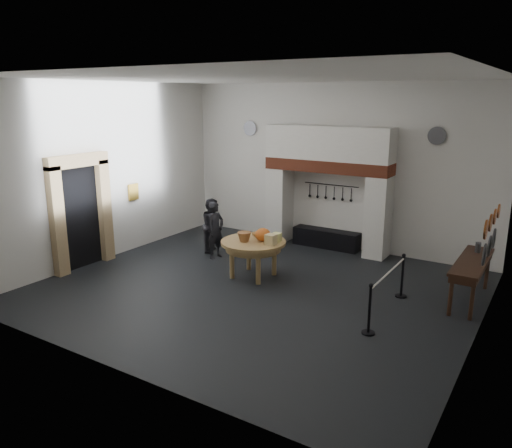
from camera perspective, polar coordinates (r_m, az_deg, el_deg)
The scene contains 39 objects.
floor at distance 11.12m, azimuth -0.00°, elevation -7.41°, with size 9.00×8.00×0.02m, color black.
ceiling at distance 10.33m, azimuth -0.00°, elevation 16.45°, with size 9.00×8.00×0.02m, color silver.
wall_back at distance 14.00m, azimuth 8.80°, elevation 6.52°, with size 9.00×0.02×4.50m, color silver.
wall_front at distance 7.49m, azimuth -16.50°, elevation -0.75°, with size 9.00×0.02×4.50m, color silver.
wall_left at distance 13.41m, azimuth -16.60°, elevation 5.74°, with size 0.02×8.00×4.50m, color silver.
wall_right at distance 9.00m, azimuth 25.06°, elevation 0.95°, with size 0.02×8.00×4.50m, color silver.
chimney_pier_left at distance 14.54m, azimuth 2.73°, elevation 2.26°, with size 0.55×0.70×2.15m, color silver.
chimney_pier_right at distance 13.38m, azimuth 13.80°, elevation 0.78°, with size 0.55×0.70×2.15m, color silver.
hearth_brick_band at distance 13.67m, azimuth 8.21°, elevation 6.61°, with size 3.50×0.72×0.32m, color #9E442B.
chimney_hood at distance 13.61m, azimuth 8.31°, elevation 9.15°, with size 3.50×0.70×0.90m, color silver.
iron_range at distance 14.16m, azimuth 8.03°, elevation -1.65°, with size 1.90×0.45×0.50m, color black.
utensil_rail at distance 14.00m, azimuth 8.59°, elevation 4.46°, with size 0.02×0.02×1.60m, color black.
door_recess at distance 12.94m, azimuth -19.49°, elevation 0.70°, with size 0.04×1.10×2.50m, color black.
door_jamb_near at distance 12.45m, azimuth -21.75°, elevation 0.22°, with size 0.22×0.30×2.60m, color tan.
door_jamb_far at distance 13.29m, azimuth -16.93°, elevation 1.48°, with size 0.22×0.30×2.60m, color tan.
door_lintel at distance 12.63m, azimuth -19.77°, elevation 6.83°, with size 0.22×1.70×0.30m, color tan.
wall_plaque at distance 14.01m, azimuth -13.84°, elevation 3.58°, with size 0.05×0.34×0.44m, color gold.
work_table at distance 11.58m, azimuth -0.31°, elevation -2.10°, with size 1.52×1.52×0.07m, color tan.
pumpkin at distance 11.51m, azimuth 0.79°, elevation -1.23°, with size 0.36×0.36×0.31m, color orange.
cheese_block_big at distance 11.25m, azimuth 1.70°, elevation -1.79°, with size 0.22×0.22×0.24m, color #D3BB7E.
cheese_block_small at distance 11.51m, azimuth 2.37°, elevation -1.52°, with size 0.18×0.18×0.20m, color #F4F392.
wicker_basket at distance 11.50m, azimuth -1.34°, elevation -1.48°, with size 0.32×0.32×0.22m, color #9A6938.
bread_loaf at distance 11.89m, azimuth 0.19°, elevation -1.16°, with size 0.31×0.18×0.13m, color #955835.
visitor_near at distance 13.03m, azimuth -4.65°, elevation -0.69°, with size 0.55×0.36×1.50m, color black.
visitor_far at distance 13.57m, azimuth -4.99°, elevation -0.14°, with size 0.72×0.56×1.47m, color black.
side_table at distance 11.09m, azimuth 23.50°, elevation -3.94°, with size 0.55×2.20×0.06m, color #361F13.
pewter_jug at distance 11.62m, azimuth 24.04°, elevation -2.47°, with size 0.12×0.12×0.22m, color #49494E.
copper_pan_a at distance 9.26m, azimuth 24.79°, elevation -0.58°, with size 0.34×0.34×0.03m, color #C6662D.
copper_pan_b at distance 9.79m, azimuth 25.24°, elevation 0.13°, with size 0.32×0.32×0.03m, color #C6662D.
copper_pan_c at distance 10.33m, azimuth 25.64°, elevation 0.77°, with size 0.30×0.30×0.03m, color #C6662D.
copper_pan_d at distance 10.86m, azimuth 26.00°, elevation 1.34°, with size 0.28×0.28×0.03m, color #C6662D.
pewter_plate_left at distance 9.58m, azimuth 24.64°, elevation -3.21°, with size 0.40×0.40×0.03m, color #4C4C51.
pewter_plate_mid at distance 10.16m, azimuth 25.12°, elevation -2.31°, with size 0.40×0.40×0.03m, color #4C4C51.
pewter_plate_right at distance 10.73m, azimuth 25.55°, elevation -1.51°, with size 0.40×0.40×0.03m, color #4C4C51.
pewter_plate_back_left at distance 15.14m, azimuth -0.70°, elevation 10.88°, with size 0.44×0.44×0.03m, color #4C4C51.
pewter_plate_back_right at distance 13.04m, azimuth 19.97°, elevation 9.46°, with size 0.44×0.44×0.03m, color #4C4C51.
barrier_post_near at distance 9.19m, azimuth 12.84°, elevation -9.59°, with size 0.05×0.05×0.90m, color black.
barrier_post_far at distance 10.98m, azimuth 16.37°, elevation -5.81°, with size 0.05×0.05×0.90m, color black.
barrier_rope at distance 9.93m, azimuth 14.92°, elevation -5.39°, with size 0.04×0.04×2.00m, color silver.
Camera 1 is at (5.49, -8.74, 4.13)m, focal length 35.00 mm.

